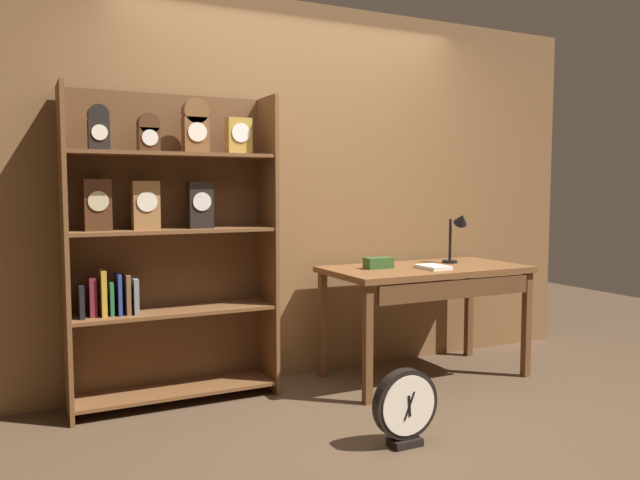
{
  "coord_description": "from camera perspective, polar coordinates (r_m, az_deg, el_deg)",
  "views": [
    {
      "loc": [
        -1.8,
        -2.71,
        1.32
      ],
      "look_at": [
        -0.16,
        0.61,
        1.02
      ],
      "focal_mm": 35.13,
      "sensor_mm": 36.0,
      "label": 1
    }
  ],
  "objects": [
    {
      "name": "ground_plane",
      "position": [
        3.51,
        7.08,
        -17.45
      ],
      "size": [
        10.0,
        10.0,
        0.0
      ],
      "primitive_type": "plane",
      "color": "#4C3826"
    },
    {
      "name": "back_wood_panel",
      "position": [
        4.4,
        -2.15,
        4.41
      ],
      "size": [
        4.8,
        0.05,
        2.6
      ],
      "primitive_type": "cube",
      "color": "brown",
      "rests_on": "ground"
    },
    {
      "name": "bookshelf",
      "position": [
        3.93,
        -13.74,
        0.01
      ],
      "size": [
        1.26,
        0.33,
        1.91
      ],
      "color": "brown",
      "rests_on": "ground"
    },
    {
      "name": "workbench",
      "position": [
        4.4,
        9.79,
        -3.52
      ],
      "size": [
        1.39,
        0.72,
        0.78
      ],
      "color": "brown",
      "rests_on": "ground"
    },
    {
      "name": "desk_lamp",
      "position": [
        4.64,
        12.43,
        0.83
      ],
      "size": [
        0.18,
        0.18,
        0.38
      ],
      "color": "black",
      "rests_on": "workbench"
    },
    {
      "name": "toolbox_small",
      "position": [
        4.27,
        5.34,
        -2.1
      ],
      "size": [
        0.19,
        0.1,
        0.07
      ],
      "primitive_type": "cube",
      "color": "#2D5123",
      "rests_on": "workbench"
    },
    {
      "name": "open_repair_manual",
      "position": [
        4.29,
        10.26,
        -2.44
      ],
      "size": [
        0.17,
        0.23,
        0.02
      ],
      "primitive_type": "cube",
      "rotation": [
        0.0,
        0.0,
        0.03
      ],
      "color": "silver",
      "rests_on": "workbench"
    },
    {
      "name": "round_clock_large",
      "position": [
        3.35,
        7.79,
        -14.81
      ],
      "size": [
        0.36,
        0.11,
        0.4
      ],
      "color": "black",
      "rests_on": "ground"
    }
  ]
}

